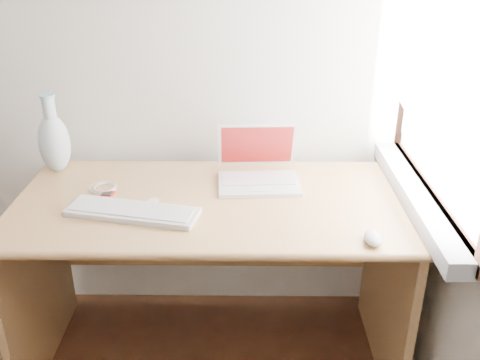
{
  "coord_description": "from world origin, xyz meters",
  "views": [
    {
      "loc": [
        1.08,
        -0.42,
        1.65
      ],
      "look_at": [
        1.06,
        1.35,
        0.83
      ],
      "focal_mm": 40.0,
      "sensor_mm": 36.0,
      "label": 1
    }
  ],
  "objects_px": {
    "vase": "(54,141)",
    "laptop": "(259,170)",
    "desk": "(212,238)",
    "external_keyboard": "(132,211)"
  },
  "relations": [
    {
      "from": "vase",
      "to": "laptop",
      "type": "bearing_deg",
      "value": -6.17
    },
    {
      "from": "desk",
      "to": "laptop",
      "type": "height_order",
      "value": "laptop"
    },
    {
      "from": "desk",
      "to": "laptop",
      "type": "relative_size",
      "value": 4.46
    },
    {
      "from": "laptop",
      "to": "vase",
      "type": "height_order",
      "value": "vase"
    },
    {
      "from": "desk",
      "to": "external_keyboard",
      "type": "bearing_deg",
      "value": -141.83
    },
    {
      "from": "laptop",
      "to": "desk",
      "type": "bearing_deg",
      "value": -160.62
    },
    {
      "from": "desk",
      "to": "external_keyboard",
      "type": "xyz_separation_m",
      "value": [
        -0.26,
        -0.2,
        0.23
      ]
    },
    {
      "from": "external_keyboard",
      "to": "desk",
      "type": "bearing_deg",
      "value": 50.19
    },
    {
      "from": "laptop",
      "to": "vase",
      "type": "bearing_deg",
      "value": 171.19
    },
    {
      "from": "external_keyboard",
      "to": "vase",
      "type": "bearing_deg",
      "value": 147.67
    }
  ]
}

